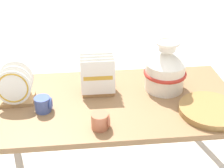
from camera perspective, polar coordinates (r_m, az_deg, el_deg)
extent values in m
cube|color=olive|center=(1.89, 0.00, -3.34)|extent=(1.52, 0.75, 0.03)
cylinder|color=olive|center=(2.39, -18.10, -6.07)|extent=(0.06, 0.06, 0.60)
cylinder|color=olive|center=(2.48, 15.78, -4.18)|extent=(0.06, 0.06, 0.60)
cylinder|color=white|center=(1.97, 9.61, 1.47)|extent=(0.24, 0.24, 0.18)
cone|color=white|center=(1.91, 9.95, 4.94)|extent=(0.24, 0.24, 0.09)
cylinder|color=white|center=(1.89, 10.13, 6.80)|extent=(0.10, 0.10, 0.05)
torus|color=white|center=(1.88, 10.20, 7.50)|extent=(0.15, 0.15, 0.02)
torus|color=#B72D23|center=(1.96, 9.66, 2.02)|extent=(0.27, 0.27, 0.02)
cube|color=tan|center=(1.94, -16.87, -2.70)|extent=(0.20, 0.14, 0.02)
cylinder|color=tan|center=(1.98, -18.73, -0.86)|extent=(0.01, 0.01, 0.06)
cylinder|color=tan|center=(1.96, -14.85, -0.66)|extent=(0.01, 0.01, 0.06)
cylinder|color=white|center=(1.83, -17.69, -0.70)|extent=(0.20, 0.04, 0.20)
torus|color=gold|center=(1.83, -17.70, -0.73)|extent=(0.18, 0.04, 0.17)
cylinder|color=white|center=(1.89, -17.39, 0.24)|extent=(0.20, 0.04, 0.20)
cylinder|color=white|center=(1.94, -17.10, 1.13)|extent=(0.20, 0.04, 0.20)
cube|color=tan|center=(1.96, -2.60, -1.03)|extent=(0.20, 0.14, 0.02)
cylinder|color=tan|center=(1.98, -4.70, 0.77)|extent=(0.01, 0.01, 0.06)
cylinder|color=tan|center=(1.99, -0.76, 0.97)|extent=(0.01, 0.01, 0.06)
cube|color=white|center=(1.85, -2.57, 1.08)|extent=(0.20, 0.04, 0.20)
cube|color=white|center=(1.88, -2.64, 1.68)|extent=(0.20, 0.04, 0.20)
cube|color=white|center=(1.92, -2.71, 2.25)|extent=(0.20, 0.04, 0.20)
cube|color=white|center=(1.95, -2.78, 2.81)|extent=(0.20, 0.04, 0.20)
cube|color=gold|center=(1.84, -2.56, 1.06)|extent=(0.17, 0.01, 0.02)
cylinder|color=olive|center=(1.85, 17.39, -4.90)|extent=(0.35, 0.35, 0.01)
cylinder|color=olive|center=(1.84, 17.44, -4.67)|extent=(0.35, 0.35, 0.01)
cylinder|color=olive|center=(1.84, 17.48, -4.44)|extent=(0.35, 0.35, 0.01)
cylinder|color=olive|center=(1.83, 17.52, -4.21)|extent=(0.35, 0.35, 0.01)
cylinder|color=#B76647|center=(1.63, -2.26, -6.79)|extent=(0.09, 0.09, 0.09)
torus|color=#B76647|center=(1.63, -0.68, -6.65)|extent=(0.02, 0.07, 0.07)
cylinder|color=#42569E|center=(1.80, -12.56, -3.64)|extent=(0.09, 0.09, 0.09)
torus|color=#42569E|center=(1.79, -11.15, -3.54)|extent=(0.02, 0.07, 0.07)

